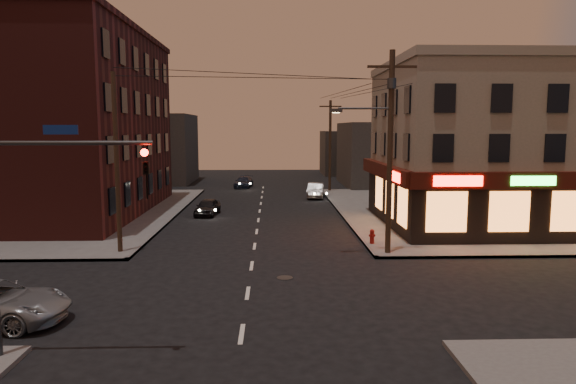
{
  "coord_description": "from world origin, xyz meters",
  "views": [
    {
      "loc": [
        0.97,
        -19.38,
        6.39
      ],
      "look_at": [
        1.77,
        6.23,
        3.2
      ],
      "focal_mm": 32.0,
      "sensor_mm": 36.0,
      "label": 1
    }
  ],
  "objects_px": {
    "sedan_mid": "(316,190)",
    "sedan_near": "(208,207)",
    "sedan_far": "(244,182)",
    "fire_hydrant": "(372,236)"
  },
  "relations": [
    {
      "from": "sedan_near",
      "to": "sedan_far",
      "type": "bearing_deg",
      "value": 91.37
    },
    {
      "from": "sedan_near",
      "to": "sedan_far",
      "type": "distance_m",
      "value": 17.92
    },
    {
      "from": "fire_hydrant",
      "to": "sedan_far",
      "type": "bearing_deg",
      "value": 106.78
    },
    {
      "from": "sedan_near",
      "to": "sedan_far",
      "type": "height_order",
      "value": "sedan_near"
    },
    {
      "from": "sedan_far",
      "to": "sedan_mid",
      "type": "bearing_deg",
      "value": -43.0
    },
    {
      "from": "sedan_mid",
      "to": "sedan_far",
      "type": "height_order",
      "value": "sedan_mid"
    },
    {
      "from": "sedan_far",
      "to": "fire_hydrant",
      "type": "relative_size",
      "value": 5.08
    },
    {
      "from": "fire_hydrant",
      "to": "sedan_mid",
      "type": "bearing_deg",
      "value": 94.05
    },
    {
      "from": "sedan_near",
      "to": "fire_hydrant",
      "type": "height_order",
      "value": "sedan_near"
    },
    {
      "from": "sedan_mid",
      "to": "sedan_near",
      "type": "bearing_deg",
      "value": -126.07
    }
  ]
}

